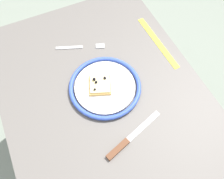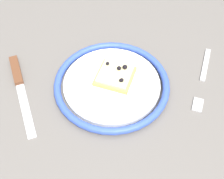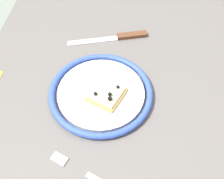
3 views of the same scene
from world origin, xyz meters
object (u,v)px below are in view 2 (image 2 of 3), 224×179
object	(u,v)px
fork	(203,79)
dining_table	(95,110)
plate	(112,84)
pizza_slice_near	(115,76)
knife	(19,80)

from	to	relation	value
fork	dining_table	bearing A→B (deg)	-0.69
dining_table	plate	distance (m)	0.14
pizza_slice_near	fork	world-z (taller)	pizza_slice_near
dining_table	knife	distance (m)	0.21
plate	knife	distance (m)	0.22
dining_table	fork	xyz separation A→B (m)	(-0.26, 0.00, 0.12)
pizza_slice_near	knife	size ratio (longest dim) A/B	0.45
pizza_slice_near	fork	bearing A→B (deg)	179.67
knife	fork	size ratio (longest dim) A/B	1.21
pizza_slice_near	fork	size ratio (longest dim) A/B	0.55
knife	fork	xyz separation A→B (m)	(-0.44, 0.01, -0.00)
dining_table	fork	bearing A→B (deg)	179.31
dining_table	pizza_slice_near	size ratio (longest dim) A/B	9.73
dining_table	plate	size ratio (longest dim) A/B	3.83
plate	knife	xyz separation A→B (m)	(0.22, -0.02, -0.00)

